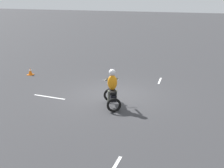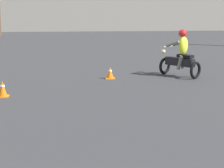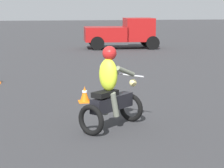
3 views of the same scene
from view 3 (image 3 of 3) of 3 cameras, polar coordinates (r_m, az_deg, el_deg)
motorcycle_rider_background at (r=8.62m, az=-0.14°, el=-1.17°), size 1.38×1.44×1.66m
pickup_truck at (r=25.11m, az=1.48°, el=6.78°), size 2.22×4.26×1.73m
traffic_cone_mid_left at (r=11.11m, az=-3.59°, el=-1.38°), size 0.32×0.32×0.41m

